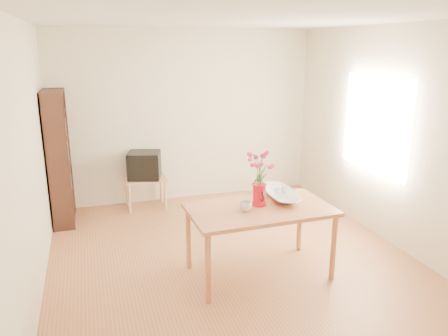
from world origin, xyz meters
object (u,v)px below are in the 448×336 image
object	(u,v)px
bowl	(281,178)
television	(144,165)
table	(260,215)
mug	(246,206)
pitcher	(259,195)

from	to	relation	value
bowl	television	world-z (taller)	bowl
bowl	table	bearing A→B (deg)	-146.38
table	mug	size ratio (longest dim) A/B	12.31
pitcher	bowl	bearing A→B (deg)	28.09
bowl	mug	bearing A→B (deg)	-152.36
table	pitcher	xyz separation A→B (m)	(0.02, 0.08, 0.18)
television	bowl	bearing A→B (deg)	-45.57
pitcher	mug	size ratio (longest dim) A/B	1.92
table	television	size ratio (longest dim) A/B	2.72
pitcher	television	xyz separation A→B (m)	(-0.89, 2.30, -0.19)
table	bowl	distance (m)	0.49
mug	pitcher	bearing A→B (deg)	-156.12
pitcher	mug	world-z (taller)	pitcher
table	pitcher	size ratio (longest dim) A/B	6.41
television	mug	bearing A→B (deg)	-58.37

